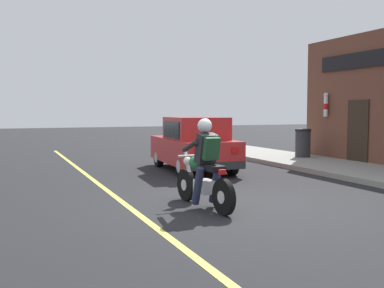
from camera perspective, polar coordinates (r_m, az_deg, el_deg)
name	(u,v)px	position (r m, az deg, el deg)	size (l,w,h in m)	color
ground_plane	(229,204)	(8.54, 4.69, -7.64)	(80.00, 80.00, 0.00)	black
sidewalk_curb	(341,168)	(13.97, 18.35, -2.89)	(2.60, 22.00, 0.14)	gray
lane_stripe	(101,186)	(10.75, -11.49, -5.21)	(0.12, 19.80, 0.01)	#D1C64C
motorcycle_with_rider	(204,171)	(8.12, 1.57, -3.40)	(0.59, 2.02, 1.62)	black
car_hatchback	(194,145)	(13.06, 0.20, -0.10)	(1.90, 3.89, 1.57)	black
trash_bin	(303,143)	(16.13, 13.90, 0.15)	(0.56, 0.56, 0.98)	#2D2D33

